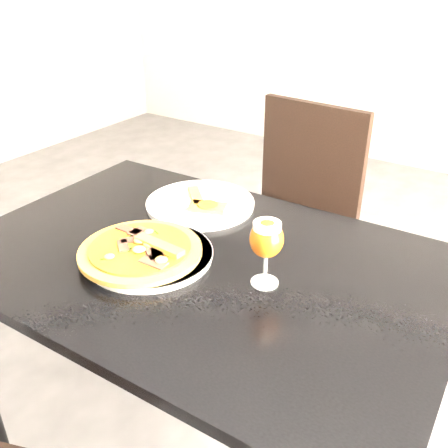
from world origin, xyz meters
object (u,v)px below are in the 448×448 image
Objects in this scene: pizza at (141,250)px; beer_glass at (267,239)px; chair_far at (290,223)px; dining_table at (200,286)px.

beer_glass is (0.30, 0.08, 0.09)m from pizza.
chair_far is 0.80m from pizza.
dining_table is at bearing -78.53° from chair_far.
chair_far is (-0.08, 0.67, -0.14)m from dining_table.
dining_table is at bearing 177.14° from beer_glass.
pizza is at bearing -87.54° from chair_far.
dining_table is 0.28m from beer_glass.
pizza is at bearing -142.73° from dining_table.
pizza is 0.32m from beer_glass.
pizza is (-0.11, -0.09, 0.12)m from dining_table.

